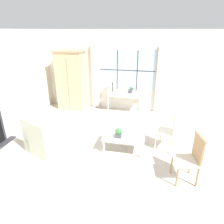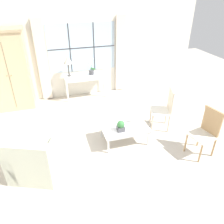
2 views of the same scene
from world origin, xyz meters
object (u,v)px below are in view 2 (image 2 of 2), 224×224
object	(u,v)px
accent_chair_wooden	(207,130)
potted_plant_small	(121,126)
armchair_upholstered	(37,160)
coffee_table	(124,128)
table_lamp	(68,61)
console_table	(86,77)
side_chair_wooden	(165,107)
pillar_candle	(132,119)
potted_orchid	(91,68)
armoire	(10,71)

from	to	relation	value
accent_chair_wooden	potted_plant_small	bearing A→B (deg)	155.71
armchair_upholstered	coffee_table	xyz separation A→B (m)	(1.83, 0.42, 0.06)
table_lamp	console_table	bearing A→B (deg)	-2.93
console_table	side_chair_wooden	xyz separation A→B (m)	(1.45, -2.21, -0.07)
armchair_upholstered	potted_plant_small	distance (m)	1.74
armchair_upholstered	accent_chair_wooden	bearing A→B (deg)	-7.16
armchair_upholstered	accent_chair_wooden	world-z (taller)	accent_chair_wooden
console_table	pillar_candle	xyz separation A→B (m)	(0.57, -2.32, -0.19)
potted_orchid	pillar_candle	distance (m)	2.37
table_lamp	pillar_candle	xyz separation A→B (m)	(1.05, -2.35, -0.73)
armoire	table_lamp	distance (m)	1.55
console_table	armoire	bearing A→B (deg)	-178.71
accent_chair_wooden	pillar_candle	world-z (taller)	accent_chair_wooden
side_chair_wooden	coffee_table	world-z (taller)	side_chair_wooden
armchair_upholstered	side_chair_wooden	world-z (taller)	side_chair_wooden
accent_chair_wooden	potted_plant_small	world-z (taller)	accent_chair_wooden
potted_orchid	side_chair_wooden	xyz separation A→B (m)	(1.27, -2.17, -0.35)
coffee_table	potted_plant_small	xyz separation A→B (m)	(-0.13, -0.13, 0.16)
coffee_table	pillar_candle	distance (m)	0.27
console_table	side_chair_wooden	distance (m)	2.64
armoire	potted_orchid	size ratio (longest dim) A/B	4.34
potted_orchid	potted_plant_small	xyz separation A→B (m)	(0.06, -2.53, -0.41)
coffee_table	pillar_candle	bearing A→B (deg)	28.92
side_chair_wooden	accent_chair_wooden	size ratio (longest dim) A/B	1.04
console_table	side_chair_wooden	world-z (taller)	side_chair_wooden
pillar_candle	potted_plant_small	bearing A→B (deg)	-144.39
coffee_table	armchair_upholstered	bearing A→B (deg)	-167.14
side_chair_wooden	pillar_candle	distance (m)	0.89
potted_orchid	accent_chair_wooden	world-z (taller)	potted_orchid
console_table	side_chair_wooden	size ratio (longest dim) A/B	1.25
side_chair_wooden	potted_plant_small	distance (m)	1.27
armoire	side_chair_wooden	xyz separation A→B (m)	(3.47, -2.17, -0.50)
accent_chair_wooden	pillar_candle	distance (m)	1.54
console_table	potted_orchid	size ratio (longest dim) A/B	2.59
coffee_table	table_lamp	bearing A→B (deg)	108.73
side_chair_wooden	armoire	bearing A→B (deg)	148.03
armchair_upholstered	side_chair_wooden	bearing A→B (deg)	12.52
table_lamp	potted_orchid	xyz separation A→B (m)	(0.65, -0.06, -0.27)
console_table	pillar_candle	bearing A→B (deg)	-76.18
side_chair_wooden	coffee_table	xyz separation A→B (m)	(-1.09, -0.23, -0.23)
potted_orchid	pillar_candle	world-z (taller)	potted_orchid
potted_plant_small	pillar_candle	distance (m)	0.42
accent_chair_wooden	armchair_upholstered	bearing A→B (deg)	172.84
potted_orchid	pillar_candle	bearing A→B (deg)	-80.11
coffee_table	console_table	bearing A→B (deg)	98.31
console_table	table_lamp	distance (m)	0.73
potted_plant_small	armchair_upholstered	bearing A→B (deg)	-170.30
console_table	potted_plant_small	size ratio (longest dim) A/B	5.39
table_lamp	pillar_candle	distance (m)	2.67
coffee_table	armoire	bearing A→B (deg)	134.79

